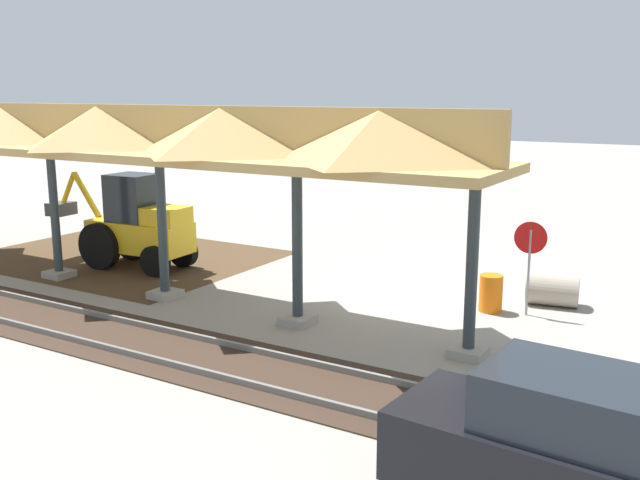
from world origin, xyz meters
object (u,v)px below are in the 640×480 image
(distant_parked_car, at_px, (569,451))
(traffic_barrel, at_px, (491,293))
(stop_sign, at_px, (530,248))
(concrete_pipe, at_px, (552,290))
(backhoe, at_px, (136,226))

(distant_parked_car, height_order, traffic_barrel, distant_parked_car)
(distant_parked_car, bearing_deg, stop_sign, -72.05)
(stop_sign, relative_size, concrete_pipe, 1.68)
(concrete_pipe, bearing_deg, backhoe, 11.50)
(stop_sign, xyz_separation_m, concrete_pipe, (-0.33, -1.11, -1.23))
(concrete_pipe, bearing_deg, stop_sign, 73.29)
(stop_sign, height_order, distant_parked_car, stop_sign)
(backhoe, relative_size, concrete_pipe, 3.84)
(stop_sign, relative_size, traffic_barrel, 2.51)
(distant_parked_car, relative_size, traffic_barrel, 4.80)
(concrete_pipe, distance_m, distant_parked_car, 9.60)
(distant_parked_car, bearing_deg, traffic_barrel, -66.57)
(stop_sign, bearing_deg, traffic_barrel, 10.46)
(concrete_pipe, relative_size, distant_parked_car, 0.31)
(concrete_pipe, height_order, distant_parked_car, distant_parked_car)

